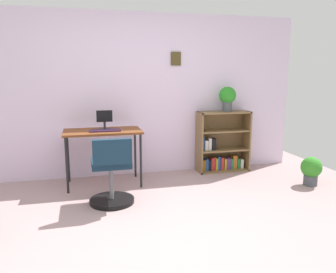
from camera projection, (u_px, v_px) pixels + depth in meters
name	position (u px, v px, depth m)	size (l,w,h in m)	color
ground_plane	(162.00, 237.00, 3.16)	(6.24, 6.24, 0.00)	#A98B8C
wall_back	(128.00, 95.00, 4.99)	(5.20, 0.12, 2.36)	silver
desk	(103.00, 135.00, 4.54)	(1.02, 0.56, 0.75)	brown
monitor	(105.00, 121.00, 4.54)	(0.21, 0.19, 0.26)	#262628
keyboard	(105.00, 131.00, 4.45)	(0.41, 0.14, 0.02)	#301A37
office_chair	(112.00, 175.00, 3.89)	(0.52, 0.54, 0.81)	black
bookshelf_low	(221.00, 145.00, 5.29)	(0.80, 0.30, 0.93)	brown
potted_plant_on_shelf	(227.00, 97.00, 5.11)	(0.26, 0.26, 0.38)	#474C51
potted_plant_floor	(311.00, 170.00, 4.59)	(0.28, 0.28, 0.39)	#474C51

